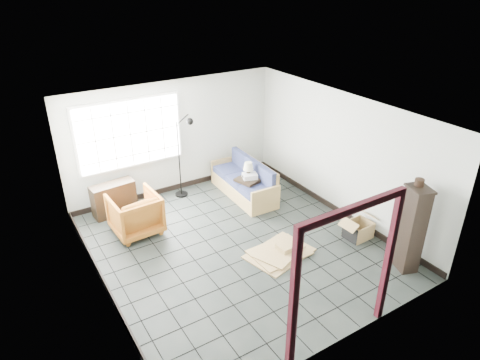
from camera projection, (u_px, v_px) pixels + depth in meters
ground at (237, 245)px, 8.16m from camera, size 5.50×5.50×0.00m
room_shell at (236, 164)px, 7.43m from camera, size 5.02×5.52×2.61m
window_panel at (130, 134)px, 9.02m from camera, size 2.32×0.08×1.52m
doorway_trim at (347, 260)px, 5.49m from camera, size 1.80×0.08×2.20m
futon_sofa at (246, 183)px, 9.85m from camera, size 0.78×1.93×0.84m
armchair at (135, 212)px, 8.37m from camera, size 0.93×0.87×0.91m
side_table at (249, 182)px, 9.55m from camera, size 0.61×0.61×0.54m
table_lamp at (248, 167)px, 9.46m from camera, size 0.26×0.26×0.36m
projector at (250, 176)px, 9.49m from camera, size 0.37×0.33×0.11m
floor_lamp at (185, 154)px, 9.55m from camera, size 0.56×0.35×1.91m
console_shelf at (114, 199)px, 9.06m from camera, size 0.93×0.44×0.70m
tall_shelf at (412, 229)px, 7.20m from camera, size 0.46×0.52×1.58m
pot at (419, 182)px, 6.90m from camera, size 0.16×0.16×0.11m
open_box at (358, 230)px, 8.33m from camera, size 0.81×0.42×0.45m
cardboard_pile at (280, 252)px, 7.89m from camera, size 1.33×1.08×0.17m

